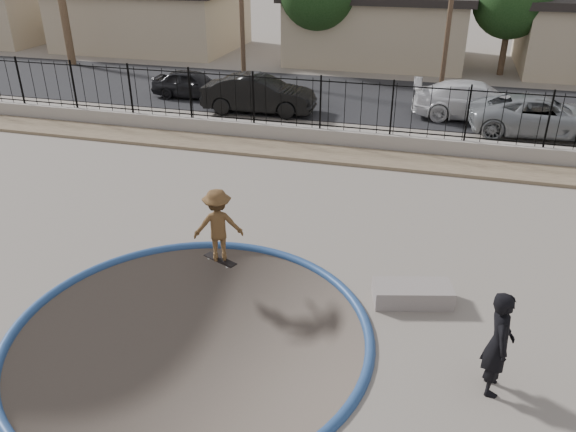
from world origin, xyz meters
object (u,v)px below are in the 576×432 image
at_px(videographer, 499,343).
at_px(car_b, 259,94).
at_px(skater, 218,229).
at_px(car_c, 476,101).
at_px(skateboard, 220,260).
at_px(concrete_ledge, 412,294).
at_px(car_d, 541,116).
at_px(car_a, 192,84).

relative_size(videographer, car_b, 0.40).
height_order(skater, car_c, skater).
relative_size(skateboard, concrete_ledge, 0.57).
relative_size(skater, videographer, 0.92).
xyz_separation_m(skater, car_b, (-2.93, 11.89, -0.06)).
bearing_deg(skateboard, car_d, 78.84).
distance_m(car_a, car_c, 12.55).
bearing_deg(car_c, car_d, -125.53).
height_order(skater, car_a, skater).
height_order(concrete_ledge, car_a, car_a).
relative_size(skateboard, car_a, 0.24).
bearing_deg(car_d, videographer, 166.18).
distance_m(concrete_ledge, car_b, 14.35).
height_order(car_a, car_b, car_b).
distance_m(skateboard, car_c, 14.64).
height_order(skater, car_b, skater).
bearing_deg(skater, car_b, -98.93).
relative_size(skateboard, car_b, 0.19).
relative_size(skateboard, car_d, 0.17).
xyz_separation_m(skateboard, concrete_ledge, (4.42, -0.41, 0.14)).
height_order(skater, videographer, videographer).
height_order(skateboard, car_d, car_d).
xyz_separation_m(skateboard, car_a, (-6.66, 13.38, 0.60)).
distance_m(car_a, car_d, 14.93).
xyz_separation_m(concrete_ledge, car_b, (-7.36, 12.30, 0.61)).
bearing_deg(concrete_ledge, car_c, 83.97).
bearing_deg(car_b, concrete_ledge, -152.24).
bearing_deg(videographer, concrete_ledge, 31.57).
bearing_deg(car_d, concrete_ledge, 158.23).
distance_m(skateboard, car_a, 14.96).
bearing_deg(car_a, car_d, -95.90).
height_order(concrete_ledge, car_b, car_b).
height_order(car_a, car_c, car_c).
distance_m(videographer, car_c, 15.97).
xyz_separation_m(concrete_ledge, car_a, (-11.09, 13.80, 0.47)).
height_order(concrete_ledge, car_d, car_d).
distance_m(skater, concrete_ledge, 4.49).
height_order(videographer, car_d, videographer).
distance_m(car_a, car_b, 4.02).
bearing_deg(skateboard, car_b, 127.25).
height_order(skater, car_d, skater).
bearing_deg(concrete_ledge, skateboard, 174.67).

